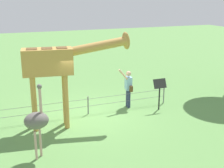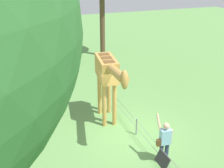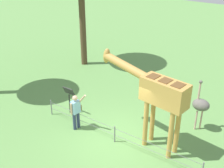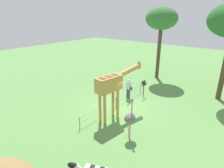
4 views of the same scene
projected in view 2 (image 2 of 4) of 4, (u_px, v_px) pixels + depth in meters
ground_plane at (132, 135)px, 10.86m from camera, size 60.00×60.00×0.00m
giraffe at (108, 74)px, 10.87m from camera, size 3.86×1.02×3.39m
visitor at (165, 140)px, 9.04m from camera, size 0.65×0.59×1.73m
zebra at (18, 70)px, 14.51m from camera, size 0.99×1.78×1.66m
ostrich at (57, 96)px, 11.57m from camera, size 0.70×0.56×2.25m
shade_hut_far at (30, 27)px, 16.89m from camera, size 3.10×3.10×3.28m
info_sign at (162, 165)px, 7.86m from camera, size 0.56×0.21×1.32m
wire_fence at (136, 126)px, 10.76m from camera, size 7.05×0.05×0.75m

